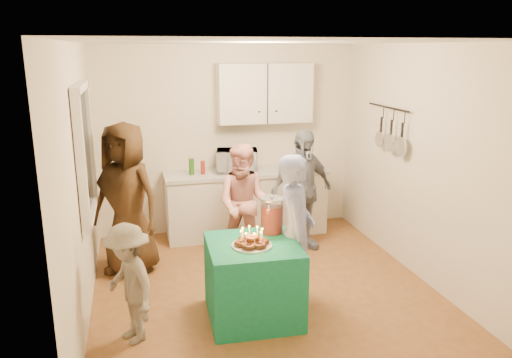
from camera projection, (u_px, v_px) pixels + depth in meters
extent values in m
plane|color=brown|center=(264.00, 289.00, 5.44)|extent=(4.00, 4.00, 0.00)
plane|color=white|center=(265.00, 42.00, 4.79)|extent=(4.00, 4.00, 0.00)
plane|color=silver|center=(227.00, 140.00, 6.99)|extent=(3.60, 3.60, 0.00)
plane|color=silver|center=(80.00, 184.00, 4.69)|extent=(4.00, 4.00, 0.00)
plane|color=silver|center=(421.00, 164.00, 5.54)|extent=(4.00, 4.00, 0.00)
cube|color=black|center=(83.00, 152.00, 4.91)|extent=(0.04, 1.00, 1.20)
cube|color=white|center=(246.00, 204.00, 6.98)|extent=(2.20, 0.58, 0.86)
cube|color=beige|center=(246.00, 173.00, 6.86)|extent=(2.24, 0.62, 0.05)
cube|color=white|center=(265.00, 93.00, 6.80)|extent=(1.30, 0.30, 0.80)
cube|color=black|center=(385.00, 128.00, 6.10)|extent=(0.12, 1.00, 0.60)
imported|color=white|center=(237.00, 161.00, 6.79)|extent=(0.61, 0.47, 0.30)
cube|color=#11714B|center=(253.00, 280.00, 4.79)|extent=(0.89, 0.89, 0.76)
cylinder|color=red|center=(272.00, 216.00, 4.94)|extent=(0.22, 0.22, 0.34)
imported|color=#8F9AD1|center=(296.00, 231.00, 4.95)|extent=(0.53, 0.66, 1.56)
imported|color=brown|center=(126.00, 199.00, 5.67)|extent=(1.03, 0.97, 1.76)
imported|color=#E8797B|center=(245.00, 204.00, 6.00)|extent=(0.86, 0.76, 1.46)
imported|color=black|center=(302.00, 190.00, 6.36)|extent=(1.00, 0.66, 1.58)
imported|color=#645C50|center=(129.00, 284.00, 4.35)|extent=(0.67, 0.82, 1.10)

